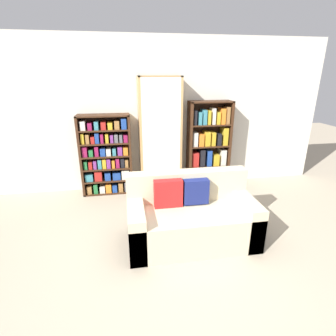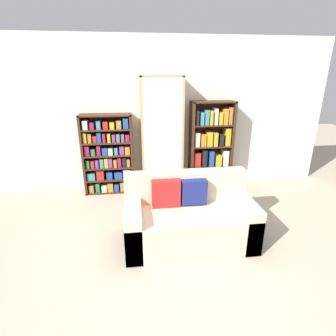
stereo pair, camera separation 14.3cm
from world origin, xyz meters
name	(u,v)px [view 1 (the left image)]	position (x,y,z in m)	size (l,w,h in m)	color
ground_plane	(186,263)	(0.00, 0.00, 0.00)	(16.00, 16.00, 0.00)	tan
wall_back	(158,116)	(0.00, 2.36, 1.35)	(6.28, 0.06, 2.70)	silver
couch	(191,218)	(0.16, 0.46, 0.31)	(1.61, 0.81, 0.87)	beige
bookshelf_left	(107,157)	(-0.96, 2.16, 0.68)	(0.89, 0.32, 1.42)	#3D2314
display_cabinet	(160,136)	(0.00, 2.14, 1.02)	(0.74, 0.36, 2.04)	tan
bookshelf_right	(208,148)	(0.92, 2.16, 0.76)	(0.78, 0.32, 1.62)	#3D2314
wine_bottle	(207,202)	(0.61, 1.17, 0.14)	(0.08, 0.08, 0.34)	#143819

